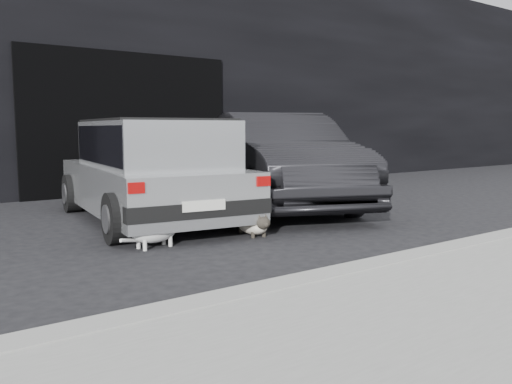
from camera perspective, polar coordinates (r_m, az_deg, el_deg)
ground at (r=6.47m, az=-6.71°, el=-4.13°), size 80.00×80.00×0.00m
building_facade at (r=12.31m, az=-17.11°, el=12.43°), size 34.00×4.00×5.00m
garage_opening at (r=10.38m, az=-13.11°, el=7.03°), size 4.00×0.10×2.60m
curb at (r=5.21m, az=18.00°, el=-6.40°), size 18.00×0.25×0.12m
silver_hatchback at (r=7.17m, az=-10.92°, el=2.69°), size 2.17×3.79×1.33m
second_car at (r=8.43m, az=2.41°, el=3.42°), size 3.09×4.68×1.46m
cat_siamese at (r=6.15m, az=-0.21°, el=-3.45°), size 0.37×0.82×0.28m
cat_white at (r=5.65m, az=-10.34°, el=-4.02°), size 0.75×0.30×0.35m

